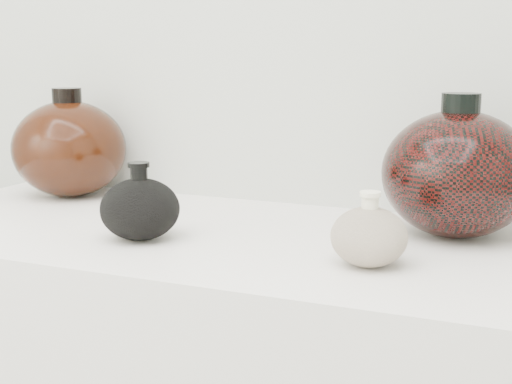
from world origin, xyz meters
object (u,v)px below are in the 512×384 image
at_px(left_round_pot, 69,148).
at_px(right_round_pot, 457,173).
at_px(cream_gourd_vase, 369,236).
at_px(black_gourd_vase, 140,208).

distance_m(left_round_pot, right_round_pot, 0.74).
distance_m(cream_gourd_vase, left_round_pot, 0.70).
bearing_deg(cream_gourd_vase, left_round_pot, 160.38).
bearing_deg(right_round_pot, left_round_pot, 177.76).
bearing_deg(black_gourd_vase, right_round_pot, 25.07).
xyz_separation_m(left_round_pot, right_round_pot, (0.74, -0.03, 0.00)).
height_order(cream_gourd_vase, left_round_pot, left_round_pot).
bearing_deg(right_round_pot, cream_gourd_vase, -112.37).
distance_m(cream_gourd_vase, right_round_pot, 0.23).
bearing_deg(right_round_pot, black_gourd_vase, -154.93).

